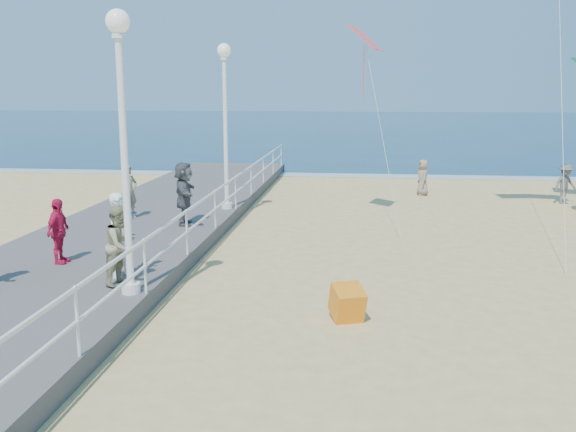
# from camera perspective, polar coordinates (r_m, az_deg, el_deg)

# --- Properties ---
(ground) EXTENTS (160.00, 160.00, 0.00)m
(ground) POSITION_cam_1_polar(r_m,az_deg,el_deg) (12.35, 10.66, -9.39)
(ground) COLOR #E0C075
(ground) RESTS_ON ground
(ocean) EXTENTS (160.00, 90.00, 0.05)m
(ocean) POSITION_cam_1_polar(r_m,az_deg,el_deg) (76.66, 7.36, 7.98)
(ocean) COLOR #0B2D47
(ocean) RESTS_ON ground
(surf_line) EXTENTS (160.00, 1.20, 0.04)m
(surf_line) POSITION_cam_1_polar(r_m,az_deg,el_deg) (32.33, 8.21, 3.55)
(surf_line) COLOR silver
(surf_line) RESTS_ON ground
(boardwalk) EXTENTS (5.00, 44.00, 0.40)m
(boardwalk) POSITION_cam_1_polar(r_m,az_deg,el_deg) (13.89, -22.13, -6.82)
(boardwalk) COLOR #635E5A
(boardwalk) RESTS_ON ground
(railing) EXTENTS (0.05, 42.00, 0.55)m
(railing) POSITION_cam_1_polar(r_m,az_deg,el_deg) (12.62, -12.66, -3.06)
(railing) COLOR white
(railing) RESTS_ON boardwalk
(lamp_post_mid) EXTENTS (0.44, 0.44, 5.32)m
(lamp_post_mid) POSITION_cam_1_polar(r_m,az_deg,el_deg) (12.37, -14.47, 7.88)
(lamp_post_mid) COLOR white
(lamp_post_mid) RESTS_ON boardwalk
(lamp_post_far) EXTENTS (0.44, 0.44, 5.32)m
(lamp_post_far) POSITION_cam_1_polar(r_m,az_deg,el_deg) (21.01, -5.61, 9.44)
(lamp_post_far) COLOR white
(lamp_post_far) RESTS_ON boardwalk
(woman_holding_toddler) EXTENTS (0.64, 0.77, 1.80)m
(woman_holding_toddler) POSITION_cam_1_polar(r_m,az_deg,el_deg) (13.85, -14.66, -1.68)
(woman_holding_toddler) COLOR white
(woman_holding_toddler) RESTS_ON boardwalk
(toddler_held) EXTENTS (0.47, 0.52, 0.88)m
(toddler_held) POSITION_cam_1_polar(r_m,az_deg,el_deg) (13.85, -13.94, 0.02)
(toddler_held) COLOR #3064B6
(toddler_held) RESTS_ON boardwalk
(spectator_1) EXTENTS (0.80, 0.93, 1.62)m
(spectator_1) POSITION_cam_1_polar(r_m,az_deg,el_deg) (13.37, -14.64, -2.53)
(spectator_1) COLOR #989469
(spectator_1) RESTS_ON boardwalk
(spectator_3) EXTENTS (0.39, 0.89, 1.49)m
(spectator_3) POSITION_cam_1_polar(r_m,az_deg,el_deg) (15.39, -19.75, -1.28)
(spectator_3) COLOR #CE1943
(spectator_3) RESTS_ON boardwalk
(spectator_5) EXTENTS (0.91, 1.78, 1.84)m
(spectator_5) POSITION_cam_1_polar(r_m,az_deg,el_deg) (18.85, -9.22, 1.99)
(spectator_5) COLOR #505155
(spectator_5) RESTS_ON boardwalk
(spectator_6) EXTENTS (0.62, 0.71, 1.64)m
(spectator_6) POSITION_cam_1_polar(r_m,az_deg,el_deg) (20.11, -13.93, 2.09)
(spectator_6) COLOR gray
(spectator_6) RESTS_ON boardwalk
(beach_walker_a) EXTENTS (1.13, 0.96, 1.52)m
(beach_walker_a) POSITION_cam_1_polar(r_m,az_deg,el_deg) (26.50, 23.43, 2.63)
(beach_walker_a) COLOR #58585D
(beach_walker_a) RESTS_ON ground
(beach_walker_c) EXTENTS (0.59, 0.79, 1.47)m
(beach_walker_c) POSITION_cam_1_polar(r_m,az_deg,el_deg) (26.84, 11.90, 3.37)
(beach_walker_c) COLOR gray
(beach_walker_c) RESTS_ON ground
(box_kite) EXTENTS (0.77, 0.86, 0.74)m
(box_kite) POSITION_cam_1_polar(r_m,az_deg,el_deg) (12.22, 5.29, -7.96)
(box_kite) COLOR #E9480D
(box_kite) RESTS_ON ground
(kite_diamond_pink) EXTENTS (1.19, 1.38, 0.78)m
(kite_diamond_pink) POSITION_cam_1_polar(r_m,az_deg,el_deg) (20.69, 6.81, 15.49)
(kite_diamond_pink) COLOR #E25359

